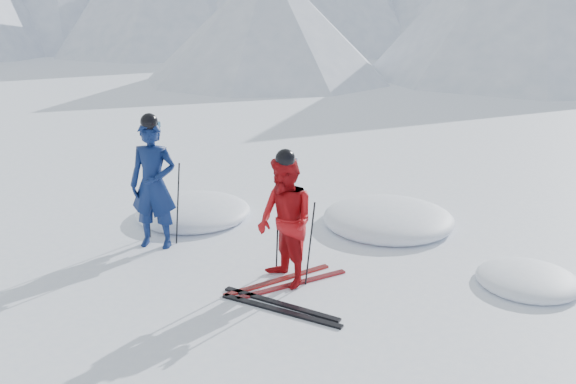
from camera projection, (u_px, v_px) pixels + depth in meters
The scene contains 12 objects.
ground at pixel (358, 300), 7.96m from camera, with size 160.00×160.00×0.00m, color white.
skier_blue at pixel (153, 185), 9.41m from camera, with size 0.74×0.48×2.02m, color #0D1D4E.
skier_red at pixel (285, 222), 8.15m from camera, with size 0.87×0.68×1.80m, color #A90D11.
pole_blue_left at pixel (148, 200), 9.79m from camera, with size 0.02×0.02×1.35m, color black.
pole_blue_right at pixel (178, 204), 9.58m from camera, with size 0.02×0.02×1.35m, color black.
pole_red_left at pixel (277, 233), 8.60m from camera, with size 0.02×0.02×1.20m, color black.
pole_red_right at pixel (310, 244), 8.20m from camera, with size 0.02×0.02×1.20m, color black.
ski_worn_left at pixel (278, 280), 8.48m from camera, with size 0.09×1.70×0.03m, color black.
ski_worn_right at pixel (293, 284), 8.36m from camera, with size 0.09×1.70×0.03m, color black.
ski_loose_a at pixel (280, 304), 7.82m from camera, with size 0.09×1.70×0.03m, color black.
ski_loose_b at pixel (280, 311), 7.65m from camera, with size 0.09×1.70×0.03m, color black.
snow_lumps at pixel (341, 239), 9.98m from camera, with size 9.30×5.90×0.50m.
Camera 1 is at (3.16, -6.48, 3.75)m, focal length 38.00 mm.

